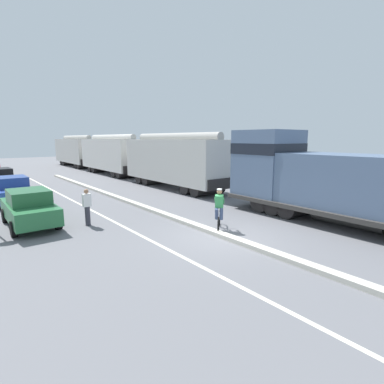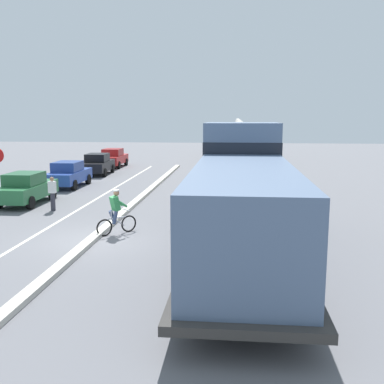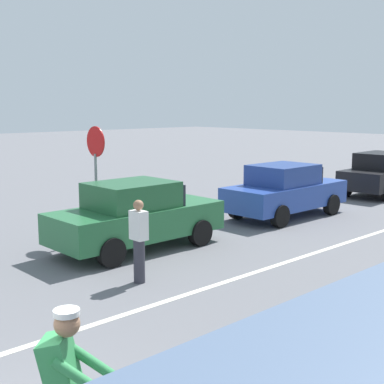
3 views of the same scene
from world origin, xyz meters
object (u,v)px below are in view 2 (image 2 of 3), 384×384
parked_car_blue (69,174)px  parked_car_black (98,164)px  hopper_car_middle (238,145)px  parked_car_green (26,188)px  hopper_car_trailing (238,138)px  hopper_car_lead (239,158)px  pedestrian_by_cars (52,193)px  cyclist (116,213)px  parked_car_red (113,158)px  locomotive (242,202)px

parked_car_blue → parked_car_black: same height
hopper_car_middle → parked_car_green: hopper_car_middle is taller
hopper_car_trailing → hopper_car_middle: bearing=-90.0°
parked_car_green → parked_car_black: (0.12, 11.73, 0.00)m
hopper_car_lead → hopper_car_middle: same height
parked_car_black → hopper_car_middle: bearing=21.8°
hopper_car_lead → pedestrian_by_cars: 10.69m
hopper_car_middle → cyclist: hopper_car_middle is taller
hopper_car_middle → hopper_car_trailing: same height
hopper_car_lead → pedestrian_by_cars: hopper_car_lead is taller
hopper_car_lead → pedestrian_by_cars: size_ratio=6.54×
parked_car_black → parked_car_red: (-0.21, 5.15, 0.00)m
parked_car_green → parked_car_black: same height
hopper_car_middle → parked_car_black: size_ratio=2.48×
parked_car_red → hopper_car_middle: bearing=-4.5°
parked_car_green → parked_car_red: size_ratio=1.00×
pedestrian_by_cars → parked_car_green: bearing=144.0°
parked_car_blue → pedestrian_by_cars: bearing=-75.1°
hopper_car_middle → parked_car_black: 11.61m
parked_car_green → pedestrian_by_cars: (2.00, -1.45, 0.03)m
parked_car_red → hopper_car_lead: bearing=-48.7°
parked_car_green → parked_car_blue: bearing=88.8°
hopper_car_trailing → parked_car_red: bearing=-135.5°
parked_car_black → pedestrian_by_cars: same height
hopper_car_middle → pedestrian_by_cars: size_ratio=6.54×
cyclist → pedestrian_by_cars: cyclist is taller
parked_car_black → locomotive: bearing=-61.2°
cyclist → hopper_car_middle: bearing=77.6°
hopper_car_trailing → parked_car_blue: bearing=-116.0°
parked_car_blue → cyclist: size_ratio=2.45×
parked_car_green → parked_car_blue: (0.12, 5.61, 0.00)m
parked_car_blue → parked_car_black: size_ratio=0.98×
parked_car_blue → parked_car_black: (0.01, 6.12, 0.00)m
parked_car_green → parked_car_blue: same height
locomotive → parked_car_green: bearing=144.5°
hopper_car_lead → parked_car_red: hopper_car_lead is taller
locomotive → hopper_car_lead: (0.00, 12.16, 0.28)m
parked_car_red → cyclist: cyclist is taller
hopper_car_trailing → parked_car_green: bearing=-111.4°
hopper_car_lead → hopper_car_middle: size_ratio=1.00×
cyclist → hopper_car_trailing: bearing=81.9°
hopper_car_lead → parked_car_blue: 10.87m
hopper_car_lead → hopper_car_middle: 11.60m
locomotive → pedestrian_by_cars: (-8.85, 6.29, -0.95)m
parked_car_red → pedestrian_by_cars: same height
parked_car_black → pedestrian_by_cars: bearing=-81.9°
cyclist → parked_car_blue: bearing=118.7°
locomotive → parked_car_green: locomotive is taller
locomotive → parked_car_black: (-10.72, 19.47, -0.98)m
hopper_car_lead → cyclist: size_ratio=6.18×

